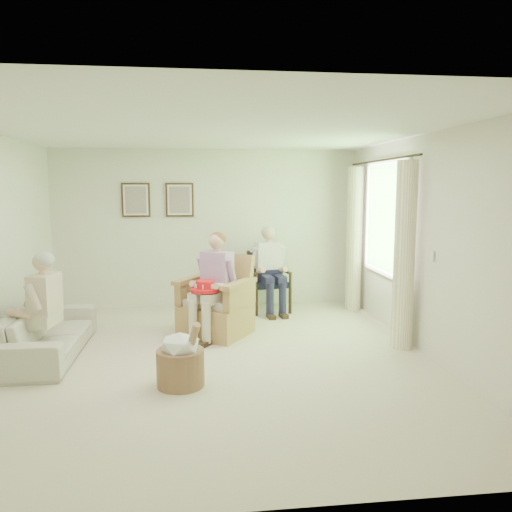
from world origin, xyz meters
name	(u,v)px	position (x,y,z in m)	size (l,w,h in m)	color
floor	(215,360)	(0.00, 0.00, 0.00)	(5.50, 5.50, 0.00)	beige
back_wall	(208,229)	(0.00, 2.75, 1.30)	(5.00, 0.04, 2.60)	silver
front_wall	(230,305)	(0.00, -2.75, 1.30)	(5.00, 0.04, 2.60)	silver
right_wall	(426,245)	(2.50, 0.00, 1.30)	(0.04, 5.50, 2.60)	silver
ceiling	(212,129)	(0.00, 0.00, 2.60)	(5.00, 5.50, 0.02)	white
window	(386,216)	(2.46, 1.20, 1.58)	(0.13, 2.50, 1.63)	#2D6B23
curtain_left	(404,256)	(2.33, 0.22, 1.15)	(0.34, 0.34, 2.30)	#FFF6C7
curtain_right	(354,240)	(2.33, 2.18, 1.15)	(0.34, 0.34, 2.30)	#FFF6C7
framed_print_left	(136,200)	(-1.15, 2.71, 1.78)	(0.45, 0.05, 0.55)	#382114
framed_print_right	(180,200)	(-0.45, 2.71, 1.78)	(0.45, 0.05, 0.55)	#382114
wicker_armchair	(216,310)	(0.06, 1.05, 0.34)	(0.84, 0.83, 1.07)	tan
wood_armchair	(268,279)	(0.96, 2.33, 0.51)	(0.60, 0.57, 0.93)	black
sofa	(48,332)	(-1.95, 0.42, 0.28)	(0.75, 1.91, 0.56)	beige
person_wicker	(216,278)	(0.06, 0.91, 0.80)	(0.40, 0.63, 1.37)	beige
person_dark	(270,264)	(0.96, 2.18, 0.78)	(0.40, 0.63, 1.34)	#1E1B3B
person_sofa	(41,302)	(-1.95, 0.22, 0.69)	(0.42, 0.62, 1.23)	beige
red_hat	(205,287)	(-0.09, 0.75, 0.71)	(0.37, 0.37, 0.14)	red
hatbox	(181,359)	(-0.36, -0.71, 0.27)	(0.51, 0.51, 0.70)	tan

